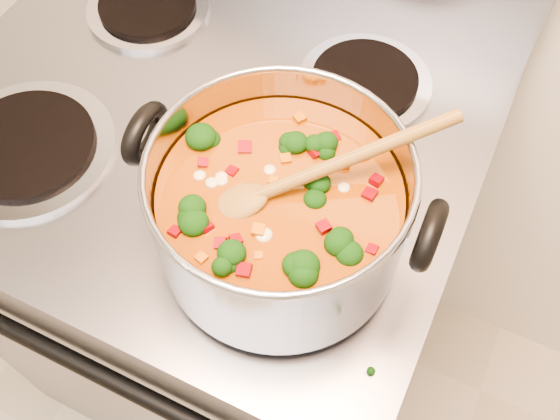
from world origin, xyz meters
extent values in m
cube|color=gray|center=(-0.05, 1.16, 0.46)|extent=(0.76, 0.66, 0.92)
cylinder|color=black|center=(-0.05, 0.81, 0.80)|extent=(0.65, 0.02, 0.02)
cylinder|color=#A5A5AD|center=(-0.23, 1.01, 0.92)|extent=(0.23, 0.23, 0.01)
cylinder|color=black|center=(-0.23, 1.01, 0.93)|extent=(0.18, 0.18, 0.01)
cylinder|color=#A5A5AD|center=(0.13, 1.01, 0.92)|extent=(0.23, 0.23, 0.01)
cylinder|color=black|center=(0.13, 1.01, 0.93)|extent=(0.18, 0.18, 0.01)
cylinder|color=#A5A5AD|center=(-0.23, 1.31, 0.92)|extent=(0.19, 0.19, 0.01)
cylinder|color=black|center=(-0.23, 1.31, 0.93)|extent=(0.15, 0.15, 0.01)
cylinder|color=#A5A5AD|center=(0.13, 1.31, 0.92)|extent=(0.19, 0.19, 0.01)
cylinder|color=black|center=(0.13, 1.31, 0.93)|extent=(0.15, 0.15, 0.01)
cylinder|color=#A4A3AB|center=(0.14, 1.02, 1.01)|extent=(0.28, 0.28, 0.15)
torus|color=#A4A3AB|center=(0.14, 1.02, 1.09)|extent=(0.28, 0.28, 0.01)
cylinder|color=#953C0D|center=(0.14, 1.02, 0.99)|extent=(0.26, 0.26, 0.11)
torus|color=black|center=(-0.02, 1.01, 1.06)|extent=(0.02, 0.08, 0.08)
torus|color=black|center=(0.30, 1.02, 1.06)|extent=(0.02, 0.08, 0.08)
ellipsoid|color=black|center=(0.13, 1.04, 1.05)|extent=(0.04, 0.04, 0.03)
ellipsoid|color=black|center=(0.18, 1.10, 1.05)|extent=(0.04, 0.04, 0.03)
ellipsoid|color=black|center=(0.10, 0.93, 1.05)|extent=(0.04, 0.04, 0.03)
ellipsoid|color=black|center=(0.21, 1.06, 1.05)|extent=(0.04, 0.04, 0.03)
ellipsoid|color=black|center=(0.18, 0.92, 1.05)|extent=(0.04, 0.04, 0.03)
ellipsoid|color=black|center=(0.25, 1.04, 1.05)|extent=(0.04, 0.04, 0.03)
ellipsoid|color=black|center=(0.25, 1.03, 1.05)|extent=(0.04, 0.04, 0.03)
ellipsoid|color=black|center=(0.12, 1.06, 1.05)|extent=(0.04, 0.04, 0.03)
ellipsoid|color=maroon|center=(0.10, 1.12, 1.05)|extent=(0.01, 0.01, 0.01)
ellipsoid|color=maroon|center=(0.13, 1.08, 1.05)|extent=(0.01, 0.01, 0.01)
ellipsoid|color=maroon|center=(0.11, 0.99, 1.05)|extent=(0.01, 0.01, 0.01)
ellipsoid|color=maroon|center=(0.15, 1.03, 1.05)|extent=(0.01, 0.01, 0.01)
ellipsoid|color=maroon|center=(0.25, 1.03, 1.05)|extent=(0.01, 0.01, 0.01)
ellipsoid|color=maroon|center=(0.09, 0.94, 1.05)|extent=(0.01, 0.01, 0.01)
ellipsoid|color=maroon|center=(0.10, 1.12, 1.05)|extent=(0.01, 0.01, 0.01)
ellipsoid|color=maroon|center=(0.12, 1.13, 1.05)|extent=(0.01, 0.01, 0.01)
ellipsoid|color=maroon|center=(0.22, 1.09, 1.05)|extent=(0.01, 0.01, 0.01)
ellipsoid|color=maroon|center=(0.09, 1.08, 1.05)|extent=(0.01, 0.01, 0.01)
ellipsoid|color=maroon|center=(0.06, 1.07, 1.05)|extent=(0.01, 0.01, 0.01)
ellipsoid|color=maroon|center=(0.05, 1.05, 1.05)|extent=(0.01, 0.01, 0.01)
ellipsoid|color=maroon|center=(0.21, 1.06, 1.05)|extent=(0.01, 0.01, 0.01)
ellipsoid|color=maroon|center=(0.13, 0.91, 1.05)|extent=(0.01, 0.01, 0.01)
ellipsoid|color=#AC5709|center=(0.10, 0.93, 1.05)|extent=(0.01, 0.01, 0.01)
ellipsoid|color=#AC5709|center=(0.05, 1.05, 1.05)|extent=(0.01, 0.01, 0.01)
ellipsoid|color=#AC5709|center=(0.25, 1.02, 1.05)|extent=(0.01, 0.01, 0.01)
ellipsoid|color=#AC5709|center=(0.19, 1.12, 1.05)|extent=(0.01, 0.01, 0.01)
ellipsoid|color=#AC5709|center=(0.23, 1.06, 1.05)|extent=(0.01, 0.01, 0.01)
ellipsoid|color=#AC5709|center=(0.11, 1.12, 1.05)|extent=(0.01, 0.01, 0.01)
ellipsoid|color=#AC5709|center=(0.09, 0.98, 1.05)|extent=(0.01, 0.01, 0.01)
ellipsoid|color=#AC5709|center=(0.11, 0.94, 1.05)|extent=(0.01, 0.01, 0.01)
ellipsoid|color=#AC5709|center=(0.21, 1.11, 1.05)|extent=(0.01, 0.01, 0.01)
ellipsoid|color=#AC5709|center=(0.20, 1.01, 1.05)|extent=(0.01, 0.01, 0.01)
ellipsoid|color=#AC5709|center=(0.17, 1.05, 1.05)|extent=(0.01, 0.01, 0.01)
ellipsoid|color=beige|center=(0.17, 0.97, 1.05)|extent=(0.02, 0.02, 0.01)
ellipsoid|color=beige|center=(0.20, 1.01, 1.05)|extent=(0.02, 0.02, 0.01)
ellipsoid|color=beige|center=(0.24, 0.97, 1.05)|extent=(0.02, 0.02, 0.01)
ellipsoid|color=beige|center=(0.17, 0.97, 1.05)|extent=(0.02, 0.02, 0.01)
ellipsoid|color=beige|center=(0.17, 0.99, 1.05)|extent=(0.02, 0.02, 0.01)
ellipsoid|color=beige|center=(0.12, 1.06, 1.05)|extent=(0.02, 0.02, 0.01)
ellipsoid|color=beige|center=(0.11, 0.93, 1.05)|extent=(0.02, 0.02, 0.01)
ellipsoid|color=olive|center=(0.11, 0.99, 1.04)|extent=(0.08, 0.08, 0.04)
cylinder|color=olive|center=(0.19, 1.06, 1.07)|extent=(0.19, 0.17, 0.08)
ellipsoid|color=black|center=(0.26, 1.20, 0.92)|extent=(0.01, 0.01, 0.01)
ellipsoid|color=black|center=(0.02, 0.90, 0.92)|extent=(0.01, 0.01, 0.01)
camera|label=1|loc=(0.29, 0.70, 1.58)|focal=40.00mm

